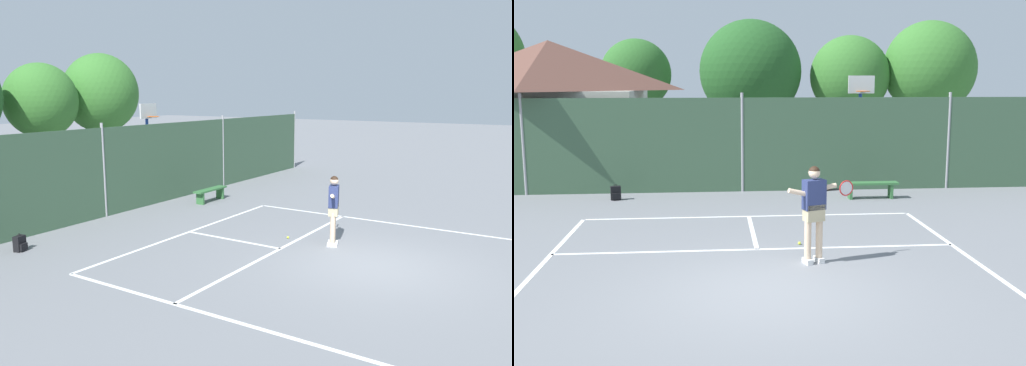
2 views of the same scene
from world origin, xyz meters
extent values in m
plane|color=slate|center=(0.00, 0.00, 0.00)|extent=(120.00, 120.00, 0.00)
cube|color=white|center=(0.00, 5.50, 0.00)|extent=(8.20, 0.10, 0.01)
cube|color=white|center=(4.10, 0.00, 0.00)|extent=(0.10, 11.00, 0.01)
cube|color=white|center=(0.00, 2.48, 0.00)|extent=(8.20, 0.10, 0.01)
cube|color=white|center=(0.00, 3.96, 0.00)|extent=(0.10, 2.97, 0.01)
cube|color=#38563D|center=(0.00, 9.00, 1.44)|extent=(26.00, 0.05, 2.88)
cylinder|color=#99999E|center=(-6.50, 9.00, 1.52)|extent=(0.09, 0.09, 3.03)
cylinder|color=#99999E|center=(0.00, 9.00, 1.52)|extent=(0.09, 0.09, 3.03)
cylinder|color=#99999E|center=(6.50, 9.00, 1.52)|extent=(0.09, 0.09, 3.03)
cylinder|color=#284CB2|center=(4.15, 11.10, 1.52)|extent=(0.12, 0.12, 3.05)
cube|color=white|center=(4.15, 11.00, 3.25)|extent=(0.90, 0.06, 0.60)
torus|color=#D85919|center=(4.15, 10.73, 3.03)|extent=(0.48, 0.48, 0.02)
cube|color=beige|center=(-6.43, 12.13, 1.53)|extent=(6.00, 5.10, 3.06)
pyramid|color=brown|center=(-6.43, 12.13, 3.90)|extent=(6.48, 5.51, 1.67)
cylinder|color=brown|center=(-4.54, 20.33, 1.13)|extent=(0.36, 0.36, 2.25)
ellipsoid|color=#2D6628|center=(-4.54, 20.33, 3.66)|extent=(3.32, 2.99, 3.32)
cylinder|color=brown|center=(0.93, 20.33, 0.85)|extent=(0.36, 0.36, 1.70)
ellipsoid|color=#235623|center=(0.93, 20.33, 3.80)|extent=(4.94, 4.44, 4.94)
cylinder|color=brown|center=(5.82, 20.33, 0.95)|extent=(0.36, 0.36, 1.90)
ellipsoid|color=#38752D|center=(5.82, 20.33, 3.57)|extent=(3.94, 3.54, 3.94)
cylinder|color=brown|center=(9.86, 20.33, 1.00)|extent=(0.36, 0.36, 2.00)
ellipsoid|color=#38752D|center=(9.86, 20.33, 3.97)|extent=(4.62, 4.16, 4.62)
cube|color=silver|center=(0.88, 1.43, 0.05)|extent=(0.20, 0.28, 0.10)
cube|color=silver|center=(1.11, 1.50, 0.05)|extent=(0.20, 0.28, 0.10)
cylinder|color=beige|center=(0.88, 1.43, 0.51)|extent=(0.13, 0.13, 0.82)
cylinder|color=beige|center=(1.11, 1.50, 0.51)|extent=(0.13, 0.13, 0.82)
cube|color=tan|center=(1.00, 1.46, 0.98)|extent=(0.42, 0.34, 0.32)
cube|color=navy|center=(1.00, 1.46, 1.32)|extent=(0.46, 0.35, 0.56)
sphere|color=beige|center=(1.00, 1.46, 1.73)|extent=(0.22, 0.22, 0.22)
sphere|color=black|center=(1.00, 1.46, 1.75)|extent=(0.21, 0.21, 0.21)
cylinder|color=beige|center=(1.18, 1.55, 1.42)|extent=(0.56, 0.26, 0.17)
cylinder|color=beige|center=(0.73, 1.37, 1.37)|extent=(0.51, 0.25, 0.22)
cylinder|color=black|center=(1.36, 1.64, 1.37)|extent=(0.30, 0.13, 0.04)
torus|color=red|center=(1.68, 1.80, 1.37)|extent=(0.30, 0.12, 0.30)
cylinder|color=silver|center=(1.68, 1.80, 1.37)|extent=(0.25, 0.09, 0.26)
sphere|color=#CCE033|center=(0.91, 2.76, 0.03)|extent=(0.07, 0.07, 0.07)
cube|color=black|center=(-3.70, 7.98, 0.20)|extent=(0.32, 0.25, 0.40)
cube|color=black|center=(-3.67, 7.86, 0.12)|extent=(0.23, 0.12, 0.18)
torus|color=black|center=(-3.70, 7.98, 0.42)|extent=(0.09, 0.04, 0.09)
cube|color=#336B38|center=(3.66, 7.53, 0.45)|extent=(1.60, 0.36, 0.06)
cube|color=#336B38|center=(3.06, 7.53, 0.23)|extent=(0.08, 0.32, 0.45)
cube|color=#336B38|center=(4.26, 7.53, 0.23)|extent=(0.08, 0.32, 0.45)
camera|label=1|loc=(-10.90, -3.66, 3.95)|focal=35.38mm
camera|label=2|loc=(-0.81, -9.47, 3.44)|focal=42.54mm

